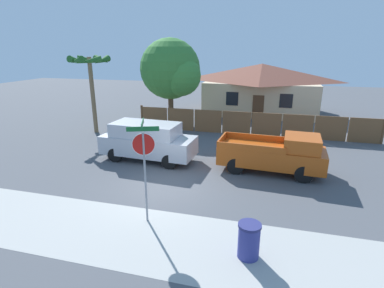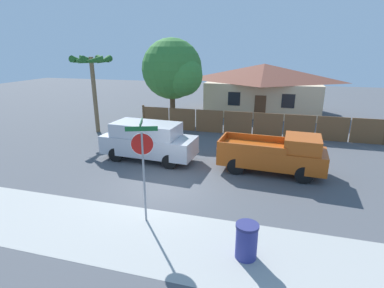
{
  "view_description": "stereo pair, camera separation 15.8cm",
  "coord_description": "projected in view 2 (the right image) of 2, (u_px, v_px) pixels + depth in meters",
  "views": [
    {
      "loc": [
        4.09,
        -10.96,
        5.61
      ],
      "look_at": [
        0.9,
        1.13,
        1.6
      ],
      "focal_mm": 28.0,
      "sensor_mm": 36.0,
      "label": 1
    },
    {
      "loc": [
        4.25,
        -10.92,
        5.61
      ],
      "look_at": [
        0.9,
        1.13,
        1.6
      ],
      "focal_mm": 28.0,
      "sensor_mm": 36.0,
      "label": 2
    }
  ],
  "objects": [
    {
      "name": "red_suv",
      "position": [
        148.0,
        140.0,
        15.52
      ],
      "size": [
        4.98,
        2.17,
        1.98
      ],
      "rotation": [
        0.0,
        0.0,
        -0.06
      ],
      "color": "#B7B7BC",
      "rests_on": "ground"
    },
    {
      "name": "ground_plane",
      "position": [
        165.0,
        186.0,
        12.82
      ],
      "size": [
        80.0,
        80.0,
        0.0
      ],
      "primitive_type": "plane",
      "color": "#4C4F54"
    },
    {
      "name": "palm_tree",
      "position": [
        92.0,
        67.0,
        19.73
      ],
      "size": [
        2.56,
        2.77,
        5.18
      ],
      "color": "brown",
      "rests_on": "ground"
    },
    {
      "name": "sidewalk_strip",
      "position": [
        125.0,
        233.0,
        9.51
      ],
      "size": [
        36.0,
        3.2,
        0.01
      ],
      "color": "#A3A39E",
      "rests_on": "ground"
    },
    {
      "name": "stop_sign",
      "position": [
        143.0,
        154.0,
        9.52
      ],
      "size": [
        0.96,
        0.87,
        3.48
      ],
      "rotation": [
        0.0,
        0.0,
        0.35
      ],
      "color": "gray",
      "rests_on": "ground"
    },
    {
      "name": "wooden_fence",
      "position": [
        253.0,
        124.0,
        20.01
      ],
      "size": [
        15.93,
        0.12,
        1.66
      ],
      "color": "brown",
      "rests_on": "ground"
    },
    {
      "name": "oak_tree",
      "position": [
        174.0,
        71.0,
        22.18
      ],
      "size": [
        4.7,
        4.47,
        6.38
      ],
      "color": "brown",
      "rests_on": "ground"
    },
    {
      "name": "trash_bin",
      "position": [
        246.0,
        241.0,
        8.27
      ],
      "size": [
        0.64,
        0.64,
        1.05
      ],
      "color": "navy",
      "rests_on": "ground"
    },
    {
      "name": "house",
      "position": [
        263.0,
        88.0,
        26.79
      ],
      "size": [
        10.24,
        6.74,
        4.33
      ],
      "color": "beige",
      "rests_on": "ground"
    },
    {
      "name": "orange_pickup",
      "position": [
        276.0,
        154.0,
        13.92
      ],
      "size": [
        4.92,
        2.18,
        1.86
      ],
      "rotation": [
        0.0,
        0.0,
        -0.06
      ],
      "color": "#B74C14",
      "rests_on": "ground"
    }
  ]
}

